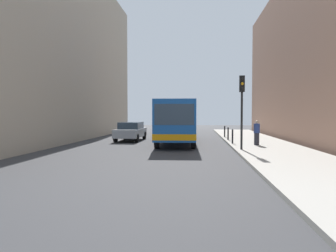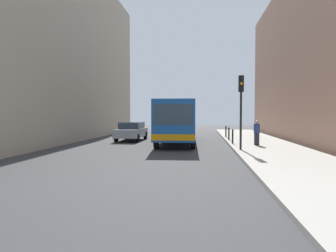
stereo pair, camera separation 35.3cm
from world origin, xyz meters
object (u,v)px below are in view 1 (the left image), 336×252
bollard_near (233,136)px  pedestrian_near_signal (257,133)px  car_beside_bus (131,131)px  bus (177,119)px  bollard_far (225,131)px  traffic_light (242,98)px  bollard_mid (228,134)px

bollard_near → pedestrian_near_signal: bearing=-32.4°
car_beside_bus → bollard_near: size_ratio=4.67×
car_beside_bus → bollard_near: car_beside_bus is taller
bus → bollard_far: bearing=-136.6°
traffic_light → pedestrian_near_signal: (1.32, 2.63, -2.07)m
bollard_mid → pedestrian_near_signal: (1.42, -3.87, 0.31)m
traffic_light → bollard_near: size_ratio=4.32×
bollard_far → bollard_near: bearing=-90.0°
bus → traffic_light: 6.93m
bus → car_beside_bus: bearing=-22.1°
bollard_far → pedestrian_near_signal: pedestrian_near_signal is taller
traffic_light → bollard_far: traffic_light is taller
bollard_near → bollard_far: (0.00, 5.94, 0.00)m
bollard_near → bollard_mid: 2.97m
pedestrian_near_signal → traffic_light: bearing=142.1°
bus → pedestrian_near_signal: 6.08m
car_beside_bus → bollard_far: size_ratio=4.67×
bus → car_beside_bus: (-3.78, 1.38, -0.94)m
bollard_mid → pedestrian_near_signal: bearing=-69.9°
traffic_light → bollard_near: bearing=91.6°
bus → bollard_mid: bearing=-168.1°
bollard_near → pedestrian_near_signal: size_ratio=0.60×
bus → bollard_mid: size_ratio=11.69×
bollard_near → bollard_mid: (0.00, 2.97, 0.00)m
car_beside_bus → bollard_near: 8.36m
pedestrian_near_signal → car_beside_bus: bearing=53.4°
traffic_light → pedestrian_near_signal: traffic_light is taller
bus → bollard_far: bus is taller
traffic_light → bollard_far: (-0.10, 9.47, -2.38)m
bollard_mid → traffic_light: bearing=-89.1°
traffic_light → bollard_far: bearing=90.6°
bus → traffic_light: size_ratio=2.71×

